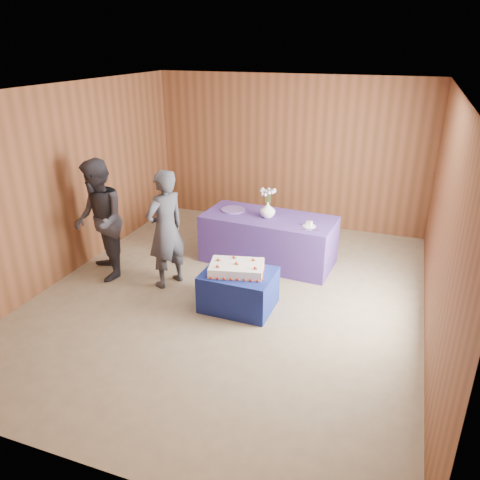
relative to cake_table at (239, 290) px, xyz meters
The scene contains 13 objects.
ground 0.40m from the cake_table, 131.76° to the left, with size 6.00×6.00×0.00m, color gray.
room_shell 1.58m from the cake_table, 131.76° to the left, with size 5.04×6.04×2.72m.
cake_table is the anchor object (origin of this frame).
serving_table 1.45m from the cake_table, 91.38° to the left, with size 2.00×0.90×0.75m, color #4E3186.
sheet_cake 0.31m from the cake_table, 168.99° to the right, with size 0.79×0.62×0.16m.
vase 1.54m from the cake_table, 91.97° to the left, with size 0.23×0.23×0.24m, color white.
flower_spray 1.67m from the cake_table, 91.97° to the left, with size 0.24×0.24×0.19m.
platter 1.73m from the cake_table, 112.99° to the left, with size 0.38×0.38×0.02m, color #6C53A6.
plate 1.49m from the cake_table, 63.37° to the left, with size 0.19×0.19×0.01m, color silver.
cake_slice 1.50m from the cake_table, 63.35° to the left, with size 0.09×0.08×0.09m.
knife 1.39m from the cake_table, 58.86° to the left, with size 0.26×0.02×0.00m, color silver.
guest_left 1.32m from the cake_table, 167.70° to the left, with size 0.61×0.40×1.67m, color #3A3B45.
guest_right 2.25m from the cake_table, behind, with size 0.85×0.66×1.75m, color #34343F.
Camera 1 is at (2.02, -5.21, 3.23)m, focal length 35.00 mm.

